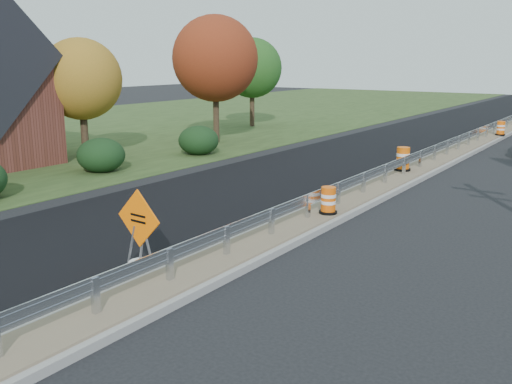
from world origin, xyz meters
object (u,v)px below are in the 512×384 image
Objects in this scene: barrel_median_near at (328,201)px; barrel_median_mid at (403,159)px; caution_sign at (140,248)px; barrel_median_far at (501,129)px.

barrel_median_mid is (-0.61, 7.96, 0.08)m from barrel_median_near.
caution_sign is 2.33× the size of barrel_median_near.
barrel_median_near is (1.76, 6.18, 0.14)m from caution_sign.
barrel_median_mid reaches higher than barrel_median_near.
barrel_median_mid is at bearing -93.42° from barrel_median_far.
barrel_median_far is (2.02, 28.70, 0.16)m from caution_sign.
barrel_median_near is at bearing 76.44° from caution_sign.
caution_sign is at bearing -94.03° from barrel_median_far.
barrel_median_mid is 1.15× the size of barrel_median_far.
barrel_median_mid is at bearing 87.67° from caution_sign.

